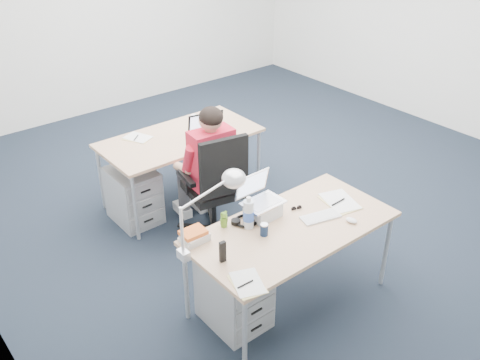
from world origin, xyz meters
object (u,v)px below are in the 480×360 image
object	(u,v)px
seated_person	(205,167)
water_bottle	(249,212)
dark_laptop	(211,128)
office_chair	(215,207)
far_cup	(194,119)
sunglasses	(296,208)
drawer_pedestal_far	(134,195)
drawer_pedestal_near	(234,293)
bear_figurine	(224,219)
desk_near	(292,231)
headphones	(246,220)
can_koozie	(264,230)
silver_laptop	(263,198)
desk_lamp	(203,216)
computer_mouse	(351,220)
cordless_phone	(223,252)
wireless_keyboard	(320,217)
book_stack	(194,236)
desk_far	(180,140)

from	to	relation	value
seated_person	water_bottle	xyz separation A→B (m)	(-0.36, -1.08, 0.21)
seated_person	dark_laptop	bearing A→B (deg)	50.08
office_chair	far_cup	xyz separation A→B (m)	(0.43, 0.94, 0.46)
seated_person	office_chair	bearing A→B (deg)	-90.43
seated_person	water_bottle	world-z (taller)	seated_person
sunglasses	drawer_pedestal_far	bearing A→B (deg)	126.13
drawer_pedestal_near	bear_figurine	world-z (taller)	bear_figurine
bear_figurine	desk_near	bearing A→B (deg)	-48.26
headphones	water_bottle	distance (m)	0.13
can_koozie	silver_laptop	bearing A→B (deg)	51.00
headphones	water_bottle	xyz separation A→B (m)	(-0.02, -0.06, 0.11)
water_bottle	desk_lamp	world-z (taller)	desk_lamp
silver_laptop	computer_mouse	bearing A→B (deg)	-47.91
dark_laptop	cordless_phone	bearing A→B (deg)	-112.15
wireless_keyboard	cordless_phone	distance (m)	0.91
silver_laptop	headphones	bearing A→B (deg)	173.08
headphones	water_bottle	bearing A→B (deg)	-87.79
book_stack	sunglasses	xyz separation A→B (m)	(0.86, -0.17, -0.03)
drawer_pedestal_near	sunglasses	xyz separation A→B (m)	(0.67, 0.05, 0.47)
office_chair	seated_person	distance (m)	0.39
drawer_pedestal_near	silver_laptop	world-z (taller)	silver_laptop
seated_person	far_cup	world-z (taller)	seated_person
bear_figurine	book_stack	size ratio (longest dim) A/B	0.68
can_koozie	book_stack	distance (m)	0.51
bear_figurine	far_cup	world-z (taller)	bear_figurine
computer_mouse	sunglasses	bearing A→B (deg)	104.90
silver_laptop	water_bottle	xyz separation A→B (m)	(-0.18, -0.04, -0.03)
desk_lamp	dark_laptop	size ratio (longest dim) A/B	1.53
desk_far	dark_laptop	world-z (taller)	dark_laptop
headphones	drawer_pedestal_far	bearing A→B (deg)	119.21
drawer_pedestal_near	dark_laptop	xyz separation A→B (m)	(0.89, 1.48, 0.59)
office_chair	bear_figurine	bearing A→B (deg)	-110.54
computer_mouse	dark_laptop	size ratio (longest dim) A/B	0.25
headphones	far_cup	xyz separation A→B (m)	(0.75, 1.78, 0.03)
drawer_pedestal_near	headphones	world-z (taller)	headphones
desk_far	seated_person	xyz separation A→B (m)	(-0.11, -0.58, -0.03)
office_chair	dark_laptop	world-z (taller)	office_chair
desk_near	computer_mouse	xyz separation A→B (m)	(0.39, -0.24, 0.06)
silver_laptop	drawer_pedestal_near	bearing A→B (deg)	-161.57
can_koozie	bear_figurine	xyz separation A→B (m)	(-0.16, 0.27, 0.02)
seated_person	book_stack	size ratio (longest dim) A/B	6.67
headphones	water_bottle	world-z (taller)	water_bottle
desk_far	wireless_keyboard	bearing A→B (deg)	-88.99
can_koozie	dark_laptop	size ratio (longest dim) A/B	0.26
desk_far	wireless_keyboard	size ratio (longest dim) A/B	5.15
sunglasses	dark_laptop	xyz separation A→B (m)	(0.22, 1.43, 0.12)
office_chair	cordless_phone	world-z (taller)	office_chair
drawer_pedestal_far	far_cup	xyz separation A→B (m)	(0.90, 0.22, 0.50)
cordless_phone	dark_laptop	world-z (taller)	dark_laptop
drawer_pedestal_far	sunglasses	world-z (taller)	sunglasses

